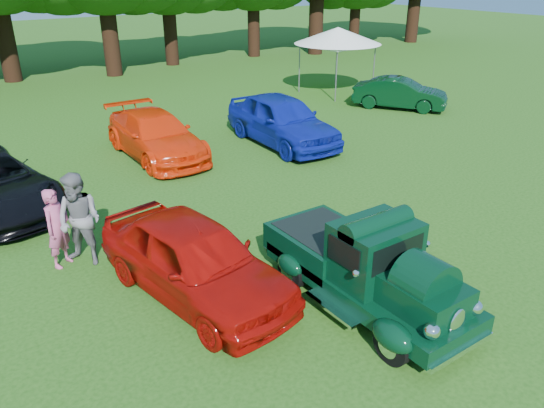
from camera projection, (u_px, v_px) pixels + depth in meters
ground at (322, 296)px, 9.86m from camera, size 120.00×120.00×0.00m
hero_pickup at (365, 267)px, 9.40m from camera, size 2.00×4.29×1.68m
red_convertible at (195, 259)px, 9.63m from camera, size 2.46×4.63×1.50m
back_car_orange at (156, 135)px, 16.76m from camera, size 1.98×4.81×1.39m
back_car_blue at (282, 120)px, 17.92m from camera, size 2.19×5.00×1.67m
back_car_green at (400, 93)px, 22.48m from camera, size 3.26×3.98×1.28m
spectator_pink at (57, 228)px, 10.57m from camera, size 0.73×0.68×1.67m
spectator_grey at (80, 220)px, 10.57m from camera, size 1.17×1.21×1.96m
canopy_tent at (338, 36)px, 24.37m from camera, size 4.28×4.28×3.02m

